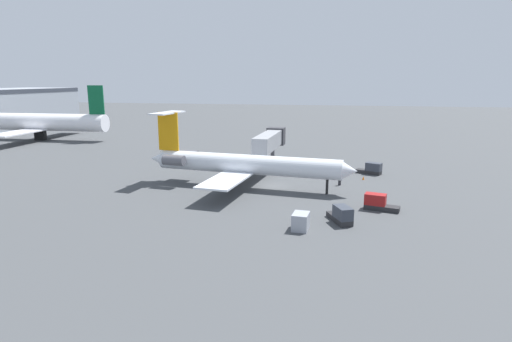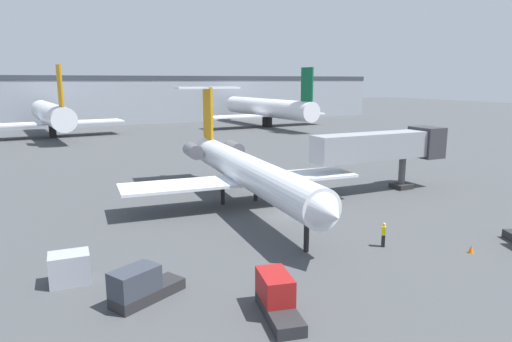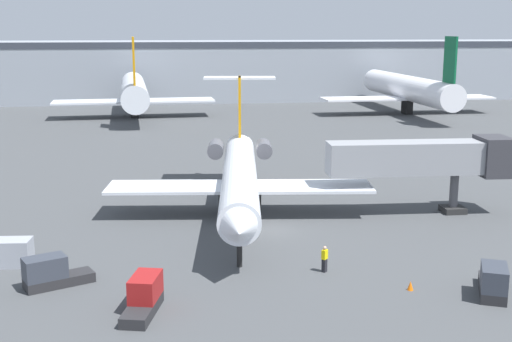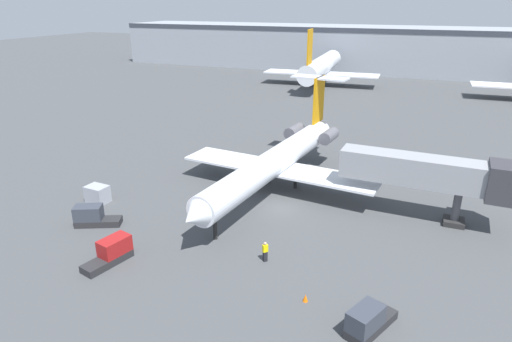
# 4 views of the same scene
# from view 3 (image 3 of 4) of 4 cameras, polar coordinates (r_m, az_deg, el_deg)

# --- Properties ---
(ground_plane) EXTENTS (400.00, 400.00, 0.10)m
(ground_plane) POSITION_cam_3_polar(r_m,az_deg,el_deg) (51.10, 0.90, -5.03)
(ground_plane) COLOR #424447
(regional_jet) EXTENTS (21.86, 30.83, 10.41)m
(regional_jet) POSITION_cam_3_polar(r_m,az_deg,el_deg) (54.18, -1.40, -0.19)
(regional_jet) COLOR silver
(regional_jet) RESTS_ON ground_plane
(jet_bridge) EXTENTS (15.04, 3.45, 6.30)m
(jet_bridge) POSITION_cam_3_polar(r_m,az_deg,el_deg) (56.22, 14.66, 1.04)
(jet_bridge) COLOR gray
(jet_bridge) RESTS_ON ground_plane
(ground_crew_marshaller) EXTENTS (0.46, 0.47, 1.69)m
(ground_crew_marshaller) POSITION_cam_3_polar(r_m,az_deg,el_deg) (42.40, 5.86, -7.45)
(ground_crew_marshaller) COLOR black
(ground_crew_marshaller) RESTS_ON ground_plane
(baggage_tug_lead) EXTENTS (2.30, 4.22, 1.90)m
(baggage_tug_lead) POSITION_cam_3_polar(r_m,az_deg,el_deg) (37.14, -9.51, -10.49)
(baggage_tug_lead) COLOR #262628
(baggage_tug_lead) RESTS_ON ground_plane
(baggage_tug_trailing) EXTENTS (4.22, 2.97, 1.90)m
(baggage_tug_trailing) POSITION_cam_3_polar(r_m,az_deg,el_deg) (41.68, -17.03, -8.32)
(baggage_tug_trailing) COLOR #262628
(baggage_tug_trailing) RESTS_ON ground_plane
(baggage_tug_spare) EXTENTS (2.89, 4.23, 1.90)m
(baggage_tug_spare) POSITION_cam_3_polar(r_m,az_deg,el_deg) (40.89, 19.54, -8.90)
(baggage_tug_spare) COLOR #262628
(baggage_tug_spare) RESTS_ON ground_plane
(cargo_container_uld) EXTENTS (2.27, 1.76, 1.73)m
(cargo_container_uld) POSITION_cam_3_polar(r_m,az_deg,el_deg) (46.01, -19.89, -6.54)
(cargo_container_uld) COLOR #999EA8
(cargo_container_uld) RESTS_ON ground_plane
(traffic_cone_near) EXTENTS (0.36, 0.36, 0.55)m
(traffic_cone_near) POSITION_cam_3_polar(r_m,az_deg,el_deg) (40.61, 13.00, -9.48)
(traffic_cone_near) COLOR orange
(traffic_cone_near) RESTS_ON ground_plane
(terminal_building) EXTENTS (163.16, 21.25, 12.23)m
(terminal_building) POSITION_cam_3_polar(r_m,az_deg,el_deg) (145.26, -4.70, 8.56)
(terminal_building) COLOR #8C939E
(terminal_building) RESTS_ON ground_plane
(parked_airliner_west_end) EXTENTS (27.36, 32.40, 13.71)m
(parked_airliner_west_end) POSITION_cam_3_polar(r_m,az_deg,el_deg) (115.99, -10.35, 6.69)
(parked_airliner_west_end) COLOR silver
(parked_airliner_west_end) RESTS_ON ground_plane
(parked_airliner_west_mid) EXTENTS (30.81, 36.60, 13.74)m
(parked_airliner_west_mid) POSITION_cam_3_polar(r_m,az_deg,el_deg) (122.03, 12.83, 6.85)
(parked_airliner_west_mid) COLOR white
(parked_airliner_west_mid) RESTS_ON ground_plane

